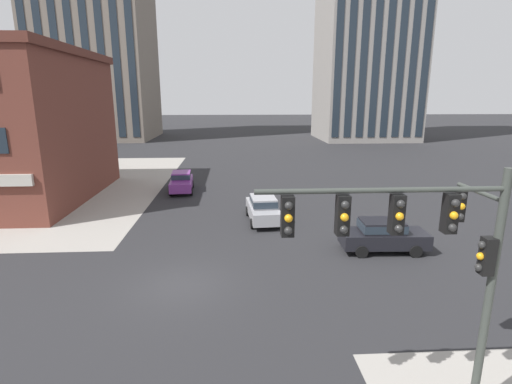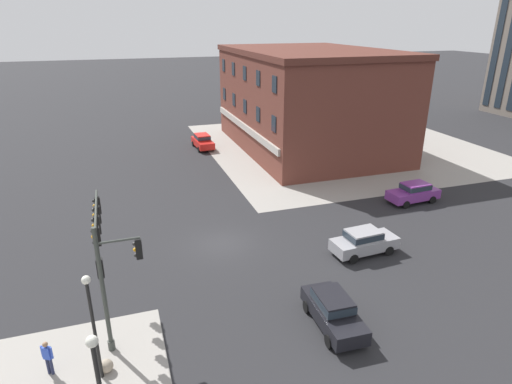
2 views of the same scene
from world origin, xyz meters
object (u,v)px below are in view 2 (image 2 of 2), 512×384
Objects in this scene: traffic_signal_main at (104,252)px; street_lamp_corner_near at (92,316)px; car_main_southbound_near at (414,192)px; bollard_sphere_curb_a at (106,366)px; car_main_southbound_far at (203,141)px; car_cross_eastbound at (333,310)px; pedestrian_near_bench at (48,356)px; car_main_northbound_near at (364,241)px.

traffic_signal_main reaches higher than street_lamp_corner_near.
car_main_southbound_near is (-9.06, 24.34, -3.47)m from traffic_signal_main.
bollard_sphere_curb_a is 35.48m from car_main_southbound_far.
car_main_southbound_near is 25.61m from car_main_southbound_far.
street_lamp_corner_near reaches higher than car_cross_eastbound.
street_lamp_corner_near is 11.26m from car_cross_eastbound.
car_main_southbound_near and car_cross_eastbound have the same top height.
car_main_southbound_far reaches higher than bollard_sphere_curb_a.
traffic_signal_main reaches higher than car_main_southbound_far.
street_lamp_corner_near reaches higher than pedestrian_near_bench.
car_main_southbound_near is at bearing 115.88° from street_lamp_corner_near.
bollard_sphere_curb_a is 0.14× the size of car_cross_eastbound.
car_cross_eastbound reaches higher than bollard_sphere_curb_a.
bollard_sphere_curb_a is 0.12× the size of street_lamp_corner_near.
car_main_northbound_near is 1.01× the size of car_cross_eastbound.
bollard_sphere_curb_a is 0.36× the size of pedestrian_near_bench.
bollard_sphere_curb_a is at bearing -18.55° from car_main_southbound_far.
street_lamp_corner_near reaches higher than car_main_southbound_near.
pedestrian_near_bench is 0.38× the size of car_main_southbound_near.
traffic_signal_main is 3.31m from street_lamp_corner_near.
traffic_signal_main is 32.90m from car_main_southbound_far.
car_main_northbound_near is 7.89m from car_cross_eastbound.
bollard_sphere_curb_a is 2.93m from street_lamp_corner_near.
street_lamp_corner_near is (3.03, -0.60, -1.18)m from traffic_signal_main.
car_main_southbound_far is 33.91m from car_cross_eastbound.
traffic_signal_main reaches higher than car_main_northbound_near.
traffic_signal_main is 1.41× the size of car_main_northbound_near.
bollard_sphere_curb_a is 0.13× the size of car_main_northbound_near.
car_main_northbound_near is 28.49m from car_main_southbound_far.
pedestrian_near_bench is 29.27m from car_main_southbound_near.
car_main_northbound_near is at bearing 104.94° from pedestrian_near_bench.
street_lamp_corner_near is at bearing 67.08° from pedestrian_near_bench.
street_lamp_corner_near reaches higher than bollard_sphere_curb_a.
bollard_sphere_curb_a is 0.13× the size of car_main_southbound_far.
car_main_southbound_far is at bearing -148.30° from car_main_southbound_near.
car_main_southbound_far is at bearing 161.45° from bollard_sphere_curb_a.
traffic_signal_main is 4.96m from bollard_sphere_curb_a.
car_main_northbound_near is at bearing 109.00° from bollard_sphere_curb_a.
street_lamp_corner_near is 1.13× the size of car_main_southbound_far.
traffic_signal_main is at bearing 168.76° from street_lamp_corner_near.
pedestrian_near_bench is at bearing -75.06° from car_main_northbound_near.
car_cross_eastbound is (5.83, -5.31, 0.00)m from car_main_northbound_near.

